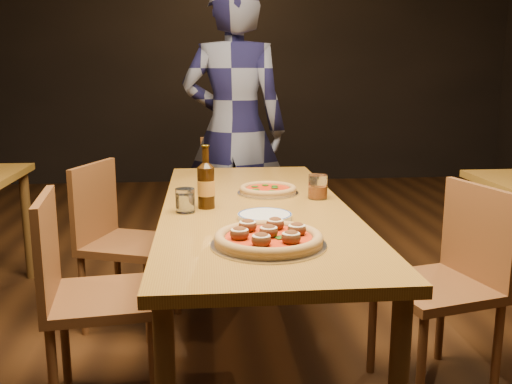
{
  "coord_description": "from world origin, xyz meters",
  "views": [
    {
      "loc": [
        -0.22,
        -2.42,
        1.33
      ],
      "look_at": [
        0.0,
        -0.05,
        0.82
      ],
      "focal_mm": 40.0,
      "sensor_mm": 36.0,
      "label": 1
    }
  ],
  "objects": [
    {
      "name": "pizza_margherita",
      "position": [
        0.08,
        0.24,
        0.77
      ],
      "size": [
        0.29,
        0.29,
        0.04
      ],
      "rotation": [
        0.0,
        0.0,
        -0.41
      ],
      "color": "#B7B7BF",
      "rests_on": "table_main"
    },
    {
      "name": "chair_main_nw",
      "position": [
        -0.62,
        -0.26,
        0.46
      ],
      "size": [
        0.47,
        0.47,
        0.91
      ],
      "primitive_type": null,
      "rotation": [
        0.0,
        0.0,
        1.69
      ],
      "color": "brown",
      "rests_on": "ground"
    },
    {
      "name": "plate_stack",
      "position": [
        0.02,
        -0.24,
        0.76
      ],
      "size": [
        0.22,
        0.22,
        0.02
      ],
      "primitive_type": "cylinder",
      "color": "white",
      "rests_on": "table_main"
    },
    {
      "name": "chair_main_sw",
      "position": [
        -0.61,
        0.47,
        0.45
      ],
      "size": [
        0.54,
        0.54,
        0.9
      ],
      "primitive_type": null,
      "rotation": [
        0.0,
        0.0,
        1.22
      ],
      "color": "brown",
      "rests_on": "ground"
    },
    {
      "name": "water_glass",
      "position": [
        -0.3,
        -0.1,
        0.8
      ],
      "size": [
        0.08,
        0.08,
        0.1
      ],
      "primitive_type": "cylinder",
      "color": "white",
      "rests_on": "table_main"
    },
    {
      "name": "amber_glass",
      "position": [
        0.3,
        0.11,
        0.81
      ],
      "size": [
        0.09,
        0.09,
        0.11
      ],
      "primitive_type": "cylinder",
      "color": "#A84C12",
      "rests_on": "table_main"
    },
    {
      "name": "ground",
      "position": [
        0.0,
        0.0,
        0.0
      ],
      "size": [
        9.0,
        9.0,
        0.0
      ],
      "primitive_type": "plane",
      "color": "black"
    },
    {
      "name": "pizza_meatball",
      "position": [
        -0.01,
        -0.59,
        0.78
      ],
      "size": [
        0.39,
        0.39,
        0.07
      ],
      "rotation": [
        0.0,
        0.0,
        -0.09
      ],
      "color": "#B7B7BF",
      "rests_on": "table_main"
    },
    {
      "name": "table_main",
      "position": [
        0.0,
        0.0,
        0.68
      ],
      "size": [
        0.8,
        2.0,
        0.75
      ],
      "color": "brown",
      "rests_on": "ground"
    },
    {
      "name": "beer_bottle",
      "position": [
        -0.21,
        -0.03,
        0.85
      ],
      "size": [
        0.07,
        0.07,
        0.26
      ],
      "rotation": [
        0.0,
        0.0,
        -0.28
      ],
      "color": "black",
      "rests_on": "table_main"
    },
    {
      "name": "chair_end",
      "position": [
        -0.03,
        1.3,
        0.46
      ],
      "size": [
        0.44,
        0.44,
        0.92
      ],
      "primitive_type": null,
      "rotation": [
        0.0,
        0.0,
        -0.02
      ],
      "color": "brown",
      "rests_on": "ground"
    },
    {
      "name": "chair_main_e",
      "position": [
        0.73,
        -0.27,
        0.45
      ],
      "size": [
        0.51,
        0.51,
        0.91
      ],
      "primitive_type": null,
      "rotation": [
        0.0,
        0.0,
        -1.32
      ],
      "color": "brown",
      "rests_on": "ground"
    },
    {
      "name": "diner",
      "position": [
        -0.02,
        1.32,
        0.94
      ],
      "size": [
        0.76,
        0.56,
        1.88
      ],
      "primitive_type": "imported",
      "rotation": [
        0.0,
        0.0,
        2.97
      ],
      "color": "black",
      "rests_on": "ground"
    }
  ]
}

